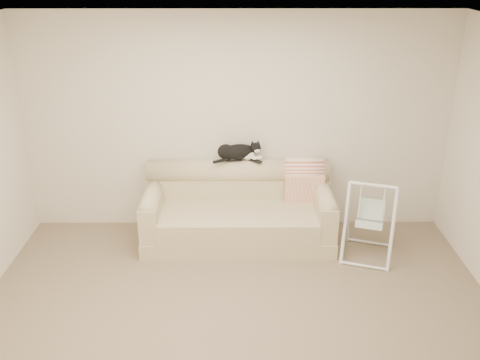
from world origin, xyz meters
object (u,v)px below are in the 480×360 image
(sofa, at_px, (238,211))
(baby_swing, at_px, (370,220))
(remote_b, at_px, (255,161))
(tuxedo_cat, at_px, (238,152))
(remote_a, at_px, (234,160))

(sofa, relative_size, baby_swing, 2.47)
(remote_b, height_order, tuxedo_cat, tuxedo_cat)
(remote_b, relative_size, baby_swing, 0.18)
(remote_a, height_order, baby_swing, remote_a)
(remote_b, bearing_deg, baby_swing, -26.24)
(remote_a, distance_m, tuxedo_cat, 0.11)
(sofa, xyz_separation_m, remote_a, (-0.05, 0.23, 0.56))
(sofa, bearing_deg, baby_swing, -15.91)
(sofa, relative_size, remote_b, 13.47)
(baby_swing, bearing_deg, tuxedo_cat, 155.85)
(tuxedo_cat, xyz_separation_m, baby_swing, (1.45, -0.65, -0.57))
(sofa, distance_m, tuxedo_cat, 0.70)
(tuxedo_cat, bearing_deg, baby_swing, -24.15)
(remote_b, bearing_deg, sofa, -135.26)
(baby_swing, bearing_deg, remote_b, 153.76)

